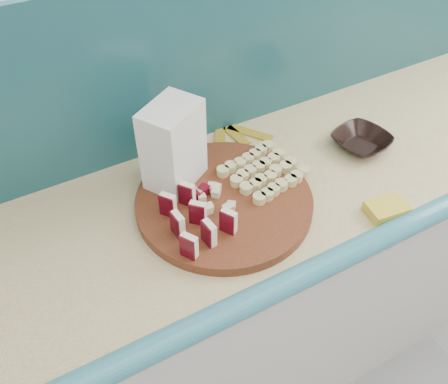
% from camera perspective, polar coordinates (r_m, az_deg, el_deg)
% --- Properties ---
extents(kitchen_counter, '(2.20, 0.63, 0.91)m').
position_cam_1_polar(kitchen_counter, '(1.70, 3.01, -10.71)').
color(kitchen_counter, silver).
rests_on(kitchen_counter, ground).
extents(backsplash, '(2.20, 0.02, 0.50)m').
position_cam_1_polar(backsplash, '(1.41, -2.22, 15.02)').
color(backsplash, teal).
rests_on(backsplash, kitchen_counter).
extents(cutting_board, '(0.54, 0.54, 0.03)m').
position_cam_1_polar(cutting_board, '(1.30, -0.00, -1.09)').
color(cutting_board, '#4E2110').
rests_on(cutting_board, kitchen_counter).
extents(apple_wedges, '(0.14, 0.20, 0.06)m').
position_cam_1_polar(apple_wedges, '(1.19, -3.52, -3.10)').
color(apple_wedges, '#F8E8C6').
rests_on(apple_wedges, cutting_board).
extents(apple_chunks, '(0.08, 0.08, 0.02)m').
position_cam_1_polar(apple_chunks, '(1.26, -0.97, -0.88)').
color(apple_chunks, beige).
rests_on(apple_chunks, cutting_board).
extents(banana_slices, '(0.22, 0.20, 0.02)m').
position_cam_1_polar(banana_slices, '(1.35, 4.58, 2.38)').
color(banana_slices, '#D3C781').
rests_on(banana_slices, cutting_board).
extents(brown_bowl, '(0.19, 0.19, 0.04)m').
position_cam_1_polar(brown_bowl, '(1.53, 15.42, 5.61)').
color(brown_bowl, black).
rests_on(brown_bowl, kitchen_counter).
extents(flour_bag, '(0.18, 0.17, 0.26)m').
position_cam_1_polar(flour_bag, '(1.28, -5.80, 4.86)').
color(flour_bag, silver).
rests_on(flour_bag, kitchen_counter).
extents(sponge, '(0.11, 0.08, 0.03)m').
position_cam_1_polar(sponge, '(1.34, 18.08, -1.86)').
color(sponge, gold).
rests_on(sponge, kitchen_counter).
extents(banana_peel, '(0.20, 0.17, 0.01)m').
position_cam_1_polar(banana_peel, '(1.52, 1.19, 6.49)').
color(banana_peel, gold).
rests_on(banana_peel, kitchen_counter).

